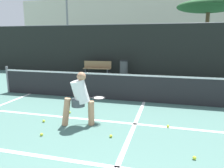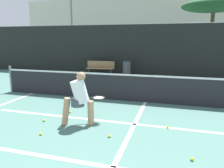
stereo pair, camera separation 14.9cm
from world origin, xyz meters
name	(u,v)px [view 1 (the left image)]	position (x,y,z in m)	size (l,w,h in m)	color
court_baseline_near	(117,167)	(0.00, 2.51, 0.00)	(11.00, 0.10, 0.01)	white
court_service_line	(135,124)	(0.00, 4.51, 0.00)	(8.25, 0.10, 0.01)	white
court_center_mark	(135,123)	(0.00, 4.55, 0.00)	(0.10, 4.07, 0.01)	white
net	(145,87)	(0.00, 6.58, 0.51)	(11.09, 0.09, 1.07)	slate
fence_back	(156,50)	(0.00, 12.13, 1.49)	(24.00, 0.06, 2.99)	black
player_practicing	(80,97)	(-1.32, 4.11, 0.72)	(1.06, 0.81, 1.36)	tan
tennis_ball_scattered_1	(111,136)	(-0.39, 3.60, 0.03)	(0.07, 0.07, 0.07)	#D1E033
tennis_ball_scattered_2	(42,134)	(-1.92, 3.28, 0.03)	(0.07, 0.07, 0.07)	#D1E033
tennis_ball_scattered_3	(70,112)	(-1.98, 4.84, 0.03)	(0.07, 0.07, 0.07)	#D1E033
tennis_ball_scattered_4	(194,158)	(1.29, 3.11, 0.03)	(0.07, 0.07, 0.07)	#D1E033
tennis_ball_scattered_5	(44,121)	(-2.32, 4.03, 0.03)	(0.07, 0.07, 0.07)	#D1E033
tennis_ball_scattered_6	(168,126)	(0.82, 4.49, 0.03)	(0.07, 0.07, 0.07)	#D1E033
courtside_bench	(97,68)	(-3.32, 11.43, 0.47)	(1.66, 0.50, 0.86)	olive
trash_bin	(124,69)	(-1.72, 11.41, 0.48)	(0.48, 0.48, 0.95)	#3F3F42
parked_car	(181,62)	(1.59, 15.35, 0.55)	(1.80, 4.33, 1.30)	black
tree_west	(209,7)	(3.38, 17.43, 4.47)	(4.58, 4.58, 4.96)	brown
building_far	(164,27)	(0.00, 26.42, 3.48)	(36.00, 2.40, 6.96)	beige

